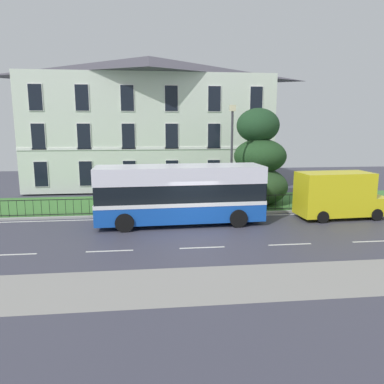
# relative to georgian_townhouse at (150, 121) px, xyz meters

# --- Properties ---
(ground_plane) EXTENTS (60.00, 56.00, 0.18)m
(ground_plane) POSITION_rel_georgian_townhouse_xyz_m (2.22, -15.05, -5.74)
(ground_plane) COLOR #3D3D4B
(georgian_townhouse) EXTENTS (20.33, 9.65, 11.16)m
(georgian_townhouse) POSITION_rel_georgian_townhouse_xyz_m (0.00, 0.00, 0.00)
(georgian_townhouse) COLOR silver
(georgian_townhouse) RESTS_ON ground_plane
(iron_verge_railing) EXTENTS (19.00, 0.04, 0.97)m
(iron_verge_railing) POSITION_rel_georgian_townhouse_xyz_m (-0.00, -11.85, -5.11)
(iron_verge_railing) COLOR black
(iron_verge_railing) RESTS_ON ground_plane
(evergreen_tree) EXTENTS (4.50, 4.50, 6.55)m
(evergreen_tree) POSITION_rel_georgian_townhouse_xyz_m (7.13, -9.36, -3.15)
(evergreen_tree) COLOR #423328
(evergreen_tree) RESTS_ON ground_plane
(single_decker_bus) EXTENTS (9.09, 2.93, 3.18)m
(single_decker_bus) POSITION_rel_georgian_townhouse_xyz_m (1.58, -13.92, -4.06)
(single_decker_bus) COLOR #164BB2
(single_decker_bus) RESTS_ON ground_plane
(white_panel_van) EXTENTS (5.23, 2.26, 2.68)m
(white_panel_van) POSITION_rel_georgian_townhouse_xyz_m (10.71, -13.71, -4.36)
(white_panel_van) COLOR yellow
(white_panel_van) RESTS_ON ground_plane
(street_lamp_post) EXTENTS (0.36, 0.24, 6.39)m
(street_lamp_post) POSITION_rel_georgian_townhouse_xyz_m (4.94, -11.44, -1.93)
(street_lamp_post) COLOR #333338
(street_lamp_post) RESTS_ON ground_plane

